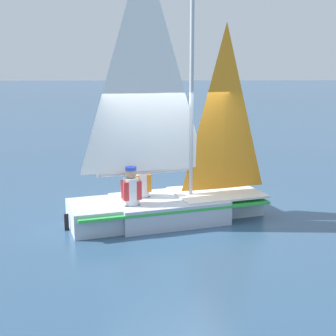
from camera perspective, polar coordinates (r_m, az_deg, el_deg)
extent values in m
plane|color=#2D4C6B|center=(9.38, 0.00, -6.28)|extent=(260.00, 260.00, 0.00)
cube|color=#B2BCCC|center=(9.31, 0.00, -4.97)|extent=(2.40, 1.94, 0.45)
cube|color=#B2BCCC|center=(9.88, 8.23, -4.11)|extent=(1.05, 1.00, 0.45)
cube|color=#B2BCCC|center=(8.97, -9.10, -5.80)|extent=(1.16, 1.42, 0.45)
cube|color=green|center=(9.27, 0.00, -4.12)|extent=(4.00, 2.37, 0.05)
cube|color=silver|center=(9.63, 5.94, -2.97)|extent=(2.00, 1.73, 0.04)
cylinder|color=#B7B7BC|center=(9.08, 2.91, 11.30)|extent=(0.08, 0.08, 4.77)
cylinder|color=#B7B7BC|center=(8.99, -2.75, -0.50)|extent=(1.82, 0.54, 0.07)
pyramid|color=white|center=(8.78, -2.89, 12.79)|extent=(1.73, 0.50, 4.07)
pyramid|color=orange|center=(9.40, 6.96, 7.31)|extent=(1.26, 0.38, 3.28)
cube|color=black|center=(8.92, -12.27, -6.46)|extent=(0.09, 0.05, 0.31)
cube|color=black|center=(9.44, -3.22, -4.73)|extent=(0.33, 0.30, 0.45)
cylinder|color=white|center=(9.31, -3.25, -1.92)|extent=(0.37, 0.37, 0.50)
cube|color=orange|center=(9.31, -3.25, -1.78)|extent=(0.40, 0.34, 0.35)
sphere|color=tan|center=(9.24, -3.28, 0.18)|extent=(0.22, 0.22, 0.22)
cube|color=black|center=(8.90, -4.46, -5.78)|extent=(0.33, 0.30, 0.45)
cylinder|color=white|center=(8.77, -4.51, -2.82)|extent=(0.37, 0.37, 0.50)
cube|color=red|center=(8.76, -4.52, -2.66)|extent=(0.40, 0.34, 0.35)
sphere|color=tan|center=(8.69, -4.55, -0.59)|extent=(0.22, 0.22, 0.22)
cylinder|color=blue|center=(8.67, -4.56, -0.06)|extent=(0.26, 0.26, 0.06)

